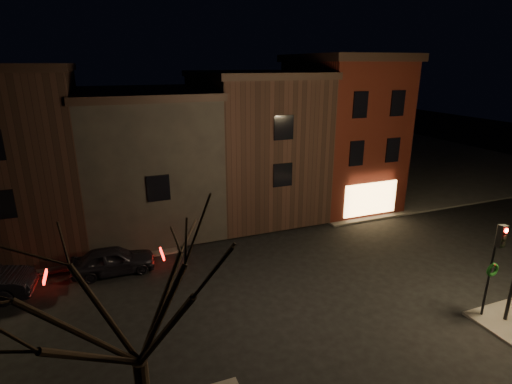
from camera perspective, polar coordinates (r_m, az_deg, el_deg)
ground at (r=19.98m, az=6.37°, el=-12.29°), size 120.00×120.00×0.00m
sidewalk_far_right at (r=46.22m, az=17.09°, el=4.66°), size 30.00×30.00×0.12m
corner_building at (r=29.90m, az=12.06°, el=8.63°), size 6.50×8.50×10.50m
row_building_a at (r=27.97m, az=-0.52°, el=7.22°), size 7.30×10.30×9.40m
row_building_b at (r=26.44m, az=-15.43°, el=4.84°), size 7.80×10.30×8.40m
row_building_c at (r=26.59m, az=-31.27°, el=4.61°), size 7.30×10.30×9.90m
traffic_signal at (r=18.37m, az=31.04°, el=-7.93°), size 0.58×0.38×4.05m
bare_tree_left at (r=9.39m, az=-17.41°, el=-12.16°), size 5.60×5.60×7.50m
parked_car_a at (r=21.34m, az=-19.71°, el=-9.16°), size 4.05×1.70×1.37m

